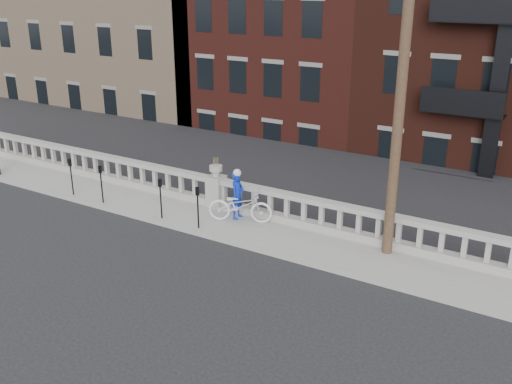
% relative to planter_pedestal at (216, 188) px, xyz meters
% --- Properties ---
extents(ground, '(120.00, 120.00, 0.00)m').
position_rel_planter_pedestal_xyz_m(ground, '(0.00, -3.95, -0.83)').
color(ground, black).
rests_on(ground, ground).
extents(sidewalk, '(32.00, 2.20, 0.15)m').
position_rel_planter_pedestal_xyz_m(sidewalk, '(0.00, -0.95, -0.76)').
color(sidewalk, gray).
rests_on(sidewalk, ground).
extents(balustrade, '(28.00, 0.34, 1.03)m').
position_rel_planter_pedestal_xyz_m(balustrade, '(0.00, 0.00, -0.19)').
color(balustrade, gray).
rests_on(balustrade, sidewalk).
extents(planter_pedestal, '(0.55, 0.55, 1.76)m').
position_rel_planter_pedestal_xyz_m(planter_pedestal, '(0.00, 0.00, 0.00)').
color(planter_pedestal, gray).
rests_on(planter_pedestal, sidewalk).
extents(lower_level, '(80.00, 44.00, 20.80)m').
position_rel_planter_pedestal_xyz_m(lower_level, '(0.56, 19.09, 1.80)').
color(lower_level, '#605E59').
rests_on(lower_level, ground).
extents(utility_pole, '(1.60, 0.28, 10.00)m').
position_rel_planter_pedestal_xyz_m(utility_pole, '(6.20, -0.35, 4.41)').
color(utility_pole, '#422D1E').
rests_on(utility_pole, sidewalk).
extents(parking_meter_a, '(0.10, 0.09, 1.36)m').
position_rel_planter_pedestal_xyz_m(parking_meter_a, '(-5.10, -1.80, 0.17)').
color(parking_meter_a, black).
rests_on(parking_meter_a, sidewalk).
extents(parking_meter_b, '(0.10, 0.09, 1.36)m').
position_rel_planter_pedestal_xyz_m(parking_meter_b, '(-3.60, -1.80, 0.17)').
color(parking_meter_b, black).
rests_on(parking_meter_b, sidewalk).
extents(parking_meter_c, '(0.10, 0.09, 1.36)m').
position_rel_planter_pedestal_xyz_m(parking_meter_c, '(-0.93, -1.80, 0.17)').
color(parking_meter_c, black).
rests_on(parking_meter_c, sidewalk).
extents(parking_meter_d, '(0.10, 0.09, 1.36)m').
position_rel_planter_pedestal_xyz_m(parking_meter_d, '(0.57, -1.80, 0.17)').
color(parking_meter_d, black).
rests_on(parking_meter_d, sidewalk).
extents(bicycle, '(2.20, 1.45, 1.09)m').
position_rel_planter_pedestal_xyz_m(bicycle, '(1.40, -0.67, -0.13)').
color(bicycle, silver).
rests_on(bicycle, sidewalk).
extents(cyclist, '(0.43, 0.60, 1.57)m').
position_rel_planter_pedestal_xyz_m(cyclist, '(1.17, -0.47, 0.11)').
color(cyclist, '#0C25B4').
rests_on(cyclist, sidewalk).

